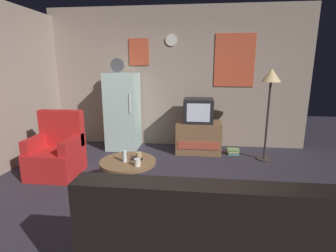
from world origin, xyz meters
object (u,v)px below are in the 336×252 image
standing_lamp (271,83)px  coffee_table (129,177)px  mug_ceramic_tan (139,156)px  couch (203,246)px  book_stack (233,152)px  crt_tv (198,110)px  mug_ceramic_white (137,162)px  fridge (123,111)px  remote_control (137,159)px  tv_stand (198,137)px  armchair (57,153)px  wine_glass (125,156)px

standing_lamp → coffee_table: 2.78m
mug_ceramic_tan → couch: size_ratio=0.05×
book_stack → couch: bearing=-101.7°
crt_tv → mug_ceramic_white: bearing=-110.8°
coffee_table → mug_ceramic_tan: 0.31m
fridge → crt_tv: fridge is taller
remote_control → couch: bearing=-73.0°
tv_stand → mug_ceramic_white: bearing=-111.2°
crt_tv → mug_ceramic_tan: 1.87m
crt_tv → armchair: size_ratio=0.56×
armchair → couch: 2.83m
crt_tv → wine_glass: crt_tv is taller
fridge → mug_ceramic_tan: 1.94m
fridge → crt_tv: bearing=-4.2°
mug_ceramic_white → remote_control: bearing=105.1°
mug_ceramic_white → book_stack: size_ratio=0.42×
wine_glass → mug_ceramic_tan: bearing=38.7°
standing_lamp → mug_ceramic_tan: bearing=-144.5°
mug_ceramic_tan → armchair: 1.44m
crt_tv → couch: bearing=-89.1°
standing_lamp → armchair: bearing=-163.5°
fridge → remote_control: 1.97m
standing_lamp → mug_ceramic_white: size_ratio=17.67×
wine_glass → couch: bearing=-53.1°
fridge → crt_tv: size_ratio=3.28×
crt_tv → armchair: crt_tv is taller
remote_control → couch: couch is taller
couch → crt_tv: bearing=90.9°
coffee_table → book_stack: bearing=47.3°
fridge → coffee_table: bearing=-72.4°
mug_ceramic_white → book_stack: (1.40, 1.86, -0.44)m
tv_stand → armchair: size_ratio=0.88×
armchair → couch: bearing=-39.7°
couch → book_stack: couch is taller
fridge → mug_ceramic_white: 2.18m
fridge → wine_glass: fridge is taller
mug_ceramic_tan → book_stack: mug_ceramic_tan is taller
standing_lamp → crt_tv: bearing=166.2°
mug_ceramic_tan → crt_tv: bearing=65.6°
tv_stand → mug_ceramic_white: 2.06m
standing_lamp → mug_ceramic_tan: size_ratio=17.67×
tv_stand → crt_tv: (-0.02, -0.00, 0.52)m
crt_tv → mug_ceramic_white: crt_tv is taller
tv_stand → crt_tv: bearing=-176.8°
crt_tv → remote_control: (-0.78, -1.71, -0.36)m
fridge → coffee_table: fridge is taller
crt_tv → wine_glass: bearing=-117.0°
crt_tv → mug_ceramic_tan: size_ratio=6.00×
fridge → tv_stand: size_ratio=2.11×
mug_ceramic_tan → armchair: size_ratio=0.09×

